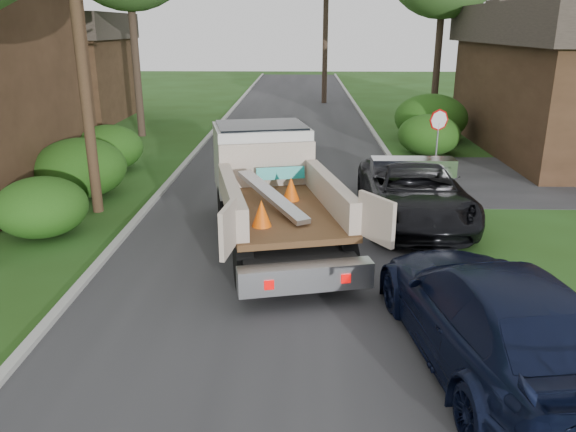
% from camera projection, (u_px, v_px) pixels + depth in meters
% --- Properties ---
extents(ground, '(120.00, 120.00, 0.00)m').
position_uv_depth(ground, '(277.00, 288.00, 11.63)').
color(ground, '#224012').
rests_on(ground, ground).
extents(road, '(8.00, 90.00, 0.02)m').
position_uv_depth(road, '(289.00, 171.00, 21.10)').
color(road, '#28282B').
rests_on(road, ground).
extents(curb_left, '(0.20, 90.00, 0.12)m').
position_uv_depth(curb_left, '(181.00, 169.00, 21.19)').
color(curb_left, '#9E9E99').
rests_on(curb_left, ground).
extents(curb_right, '(0.20, 90.00, 0.12)m').
position_uv_depth(curb_right, '(399.00, 170.00, 20.98)').
color(curb_right, '#9E9E99').
rests_on(curb_right, ground).
extents(stop_sign, '(0.71, 0.32, 2.48)m').
position_uv_depth(stop_sign, '(438.00, 129.00, 19.46)').
color(stop_sign, slate).
rests_on(stop_sign, ground).
extents(utility_pole, '(2.42, 1.25, 10.00)m').
position_uv_depth(utility_pole, '(78.00, 26.00, 14.83)').
color(utility_pole, '#382619').
rests_on(utility_pole, ground).
extents(house_left_far, '(7.56, 7.56, 6.00)m').
position_uv_depth(house_left_far, '(57.00, 66.00, 31.83)').
color(house_left_far, '#352215').
rests_on(house_left_far, ground).
extents(hedge_left_a, '(2.34, 2.34, 1.53)m').
position_uv_depth(hedge_left_a, '(41.00, 207.00, 14.39)').
color(hedge_left_a, '#13400E').
rests_on(hedge_left_a, ground).
extents(hedge_left_b, '(2.86, 2.86, 1.87)m').
position_uv_depth(hedge_left_b, '(80.00, 168.00, 17.65)').
color(hedge_left_b, '#13400E').
rests_on(hedge_left_b, ground).
extents(hedge_left_c, '(2.60, 2.60, 1.70)m').
position_uv_depth(hedge_left_c, '(108.00, 148.00, 21.00)').
color(hedge_left_c, '#13400E').
rests_on(hedge_left_c, ground).
extents(hedge_right_a, '(2.60, 2.60, 1.70)m').
position_uv_depth(hedge_right_a, '(429.00, 135.00, 23.53)').
color(hedge_right_a, '#13400E').
rests_on(hedge_right_a, ground).
extents(hedge_right_b, '(3.38, 3.38, 2.21)m').
position_uv_depth(hedge_right_b, '(431.00, 118.00, 26.27)').
color(hedge_right_b, '#13400E').
rests_on(hedge_right_b, ground).
extents(flatbed_truck, '(4.32, 7.41, 2.64)m').
position_uv_depth(flatbed_truck, '(269.00, 179.00, 14.45)').
color(flatbed_truck, black).
rests_on(flatbed_truck, ground).
extents(black_pickup, '(2.78, 5.90, 1.63)m').
position_uv_depth(black_pickup, '(414.00, 192.00, 15.55)').
color(black_pickup, black).
rests_on(black_pickup, ground).
extents(navy_suv, '(3.16, 6.18, 1.72)m').
position_uv_depth(navy_suv, '(493.00, 316.00, 8.77)').
color(navy_suv, black).
rests_on(navy_suv, ground).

